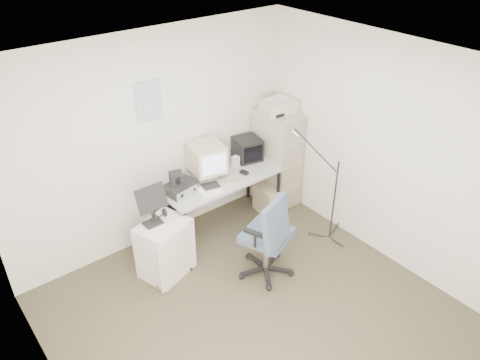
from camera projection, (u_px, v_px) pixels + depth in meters
floor at (256, 318)px, 4.67m from camera, size 3.60×3.60×0.01m
ceiling at (262, 75)px, 3.36m from camera, size 3.60×3.60×0.01m
wall_back at (154, 142)px, 5.22m from camera, size 3.60×0.02×2.50m
wall_front at (453, 353)px, 2.81m from camera, size 3.60×0.02×2.50m
wall_left at (50, 317)px, 3.06m from camera, size 0.02×3.60×2.50m
wall_right at (387, 154)px, 4.97m from camera, size 0.02×3.60×2.50m
wall_calendar at (148, 101)px, 4.94m from camera, size 0.30×0.02×0.44m
filing_cabinet at (276, 158)px, 6.15m from camera, size 0.40×0.60×1.30m
printer at (279, 106)px, 5.77m from camera, size 0.45×0.34×0.16m
desk at (220, 202)px, 5.78m from camera, size 1.50×0.70×0.73m
crt_monitor at (206, 161)px, 5.49m from camera, size 0.44×0.45×0.42m
crt_tv at (247, 149)px, 5.90m from camera, size 0.37×0.38×0.28m
desk_speaker at (236, 161)px, 5.76m from camera, size 0.09×0.09×0.14m
keyboard at (223, 183)px, 5.43m from camera, size 0.50×0.29×0.03m
mouse at (244, 172)px, 5.64m from camera, size 0.08×0.11×0.03m
radio_receiver at (181, 188)px, 5.28m from camera, size 0.39×0.31×0.10m
radio_speaker at (176, 178)px, 5.22m from camera, size 0.17×0.17×0.14m
papers at (208, 188)px, 5.35m from camera, size 0.31×0.38×0.02m
pc_tower at (267, 200)px, 6.11m from camera, size 0.24×0.44×0.39m
office_chair at (267, 234)px, 4.96m from camera, size 0.80×0.80×1.07m
side_cart at (165, 248)px, 5.08m from camera, size 0.63×0.56×0.65m
music_stand at (151, 205)px, 4.80m from camera, size 0.35×0.23×0.47m
headphones at (159, 214)px, 4.98m from camera, size 0.19×0.19×0.03m
mic_stand at (335, 189)px, 5.41m from camera, size 0.02×0.02×1.39m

